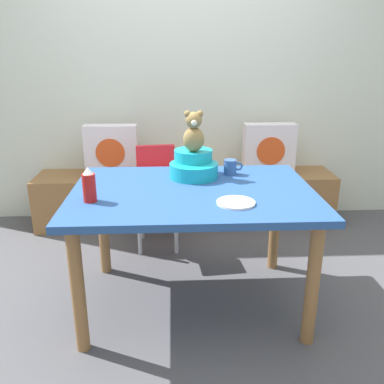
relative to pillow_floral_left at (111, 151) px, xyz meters
The scene contains 13 objects.
ground_plane 1.53m from the pillow_floral_left, 62.71° to the right, with size 8.00×8.00×0.00m, color #4C4C51.
back_wall 0.93m from the pillow_floral_left, 24.77° to the left, with size 4.40×0.10×2.60m, color silver.
window_bench 0.77m from the pillow_floral_left, ahead, with size 2.60×0.44×0.46m, color olive.
pillow_floral_left is the anchor object (origin of this frame).
pillow_floral_right 1.35m from the pillow_floral_left, ahead, with size 0.44×0.15×0.44m.
book_stack 0.70m from the pillow_floral_left, ahead, with size 0.20×0.14×0.06m, color #C4BB76.
dining_table 1.38m from the pillow_floral_left, 62.71° to the right, with size 1.37×0.99×0.74m.
highchair 0.60m from the pillow_floral_left, 46.43° to the right, with size 0.35×0.47×0.79m.
infant_seat_teal 1.17m from the pillow_floral_left, 56.15° to the right, with size 0.30×0.33×0.16m.
teddy_bear 1.21m from the pillow_floral_left, 56.16° to the right, with size 0.13×0.12×0.25m.
ketchup_bottle 1.40m from the pillow_floral_left, 86.54° to the right, with size 0.07×0.07×0.18m.
coffee_mug 1.29m from the pillow_floral_left, 46.46° to the right, with size 0.12×0.08×0.09m.
dinner_plate_near 1.69m from the pillow_floral_left, 60.07° to the right, with size 0.20×0.20×0.01m, color white.
Camera 1 is at (-0.11, -2.21, 1.49)m, focal length 38.44 mm.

